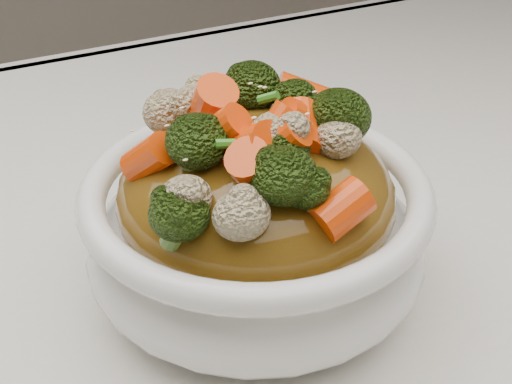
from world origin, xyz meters
TOP-DOWN VIEW (x-y plane):
  - tablecloth at (0.00, 0.00)m, footprint 1.20×0.80m
  - bowl at (0.05, -0.00)m, footprint 0.25×0.25m
  - sauce_base at (0.05, -0.00)m, footprint 0.20×0.20m
  - carrots at (0.05, -0.00)m, footprint 0.20×0.20m
  - broccoli at (0.05, -0.00)m, footprint 0.20×0.20m
  - cauliflower at (0.05, -0.00)m, footprint 0.20×0.20m
  - scallions at (0.05, -0.00)m, footprint 0.15×0.15m
  - sesame_seeds at (0.05, -0.00)m, footprint 0.18×0.18m

SIDE VIEW (x-z plane):
  - tablecloth at x=0.00m, z-range 0.71..0.75m
  - bowl at x=0.05m, z-range 0.75..0.83m
  - sauce_base at x=0.05m, z-range 0.77..0.86m
  - cauliflower at x=0.05m, z-range 0.85..0.88m
  - broccoli at x=0.05m, z-range 0.85..0.89m
  - carrots at x=0.05m, z-range 0.85..0.89m
  - scallions at x=0.05m, z-range 0.86..0.88m
  - sesame_seeds at x=0.05m, z-range 0.87..0.87m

